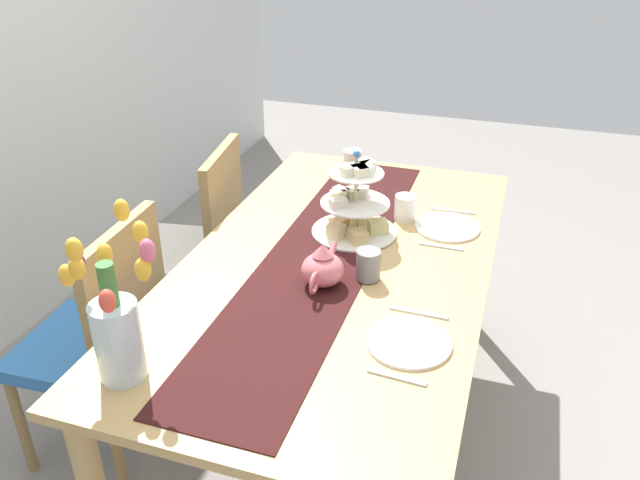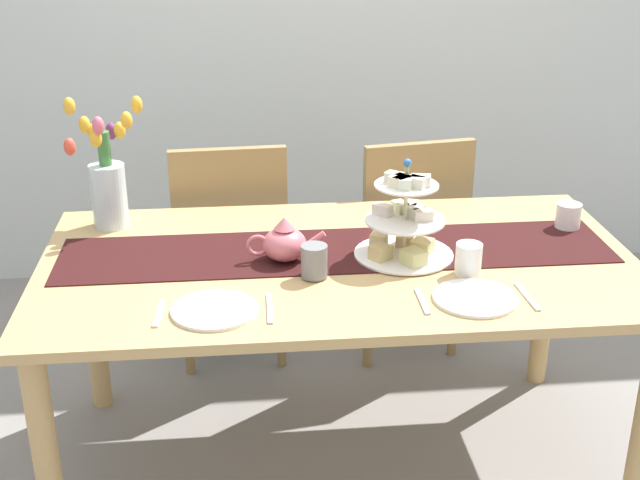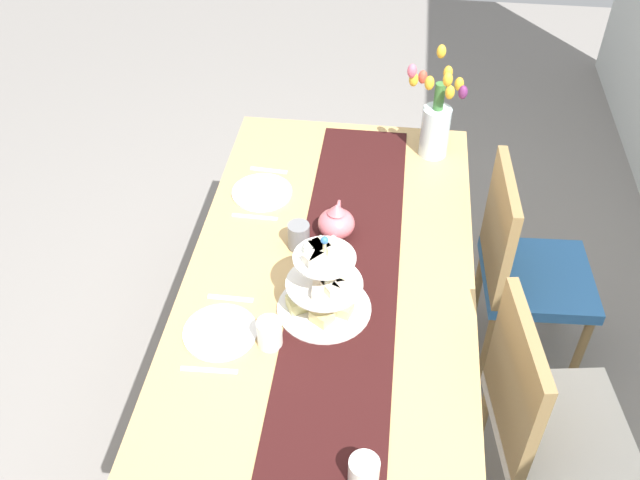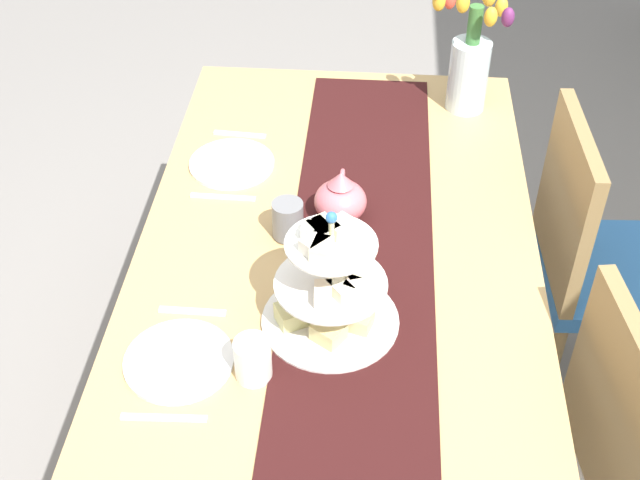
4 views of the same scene
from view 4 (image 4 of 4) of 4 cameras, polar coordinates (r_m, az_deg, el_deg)
name	(u,v)px [view 4 (image 4 of 4)]	position (r m, az deg, el deg)	size (l,w,h in m)	color
ground_plane	(333,447)	(2.54, 0.88, -13.83)	(8.00, 8.00, 0.00)	gray
dining_table	(335,290)	(2.05, 1.05, -3.40)	(1.79, 0.96, 0.73)	tan
chair_left	(596,255)	(2.47, 18.19, -0.99)	(0.44, 0.44, 0.91)	olive
table_runner	(360,263)	(1.98, 2.74, -1.54)	(1.69, 0.34, 0.00)	black
tiered_cake_stand	(331,288)	(1.77, 0.72, -3.24)	(0.30, 0.30, 0.30)	beige
teapot	(340,199)	(2.07, 1.39, 2.77)	(0.24, 0.13, 0.14)	#D66B75
tulip_vase	(470,59)	(2.49, 10.09, 11.99)	(0.24, 0.23, 0.43)	silver
dinner_plate_left	(232,164)	(2.30, -5.99, 5.17)	(0.23, 0.23, 0.01)	white
fork_left	(240,134)	(2.41, -5.45, 7.13)	(0.02, 0.15, 0.01)	silver
knife_left	(223,197)	(2.18, -6.58, 2.91)	(0.01, 0.17, 0.01)	silver
dinner_plate_right	(179,361)	(1.79, -9.53, -8.05)	(0.23, 0.23, 0.01)	white
fork_right	(192,311)	(1.88, -8.63, -4.79)	(0.02, 0.15, 0.01)	silver
knife_right	(164,418)	(1.70, -10.53, -11.75)	(0.01, 0.17, 0.01)	silver
mug_grey	(288,219)	(2.02, -2.19, 1.41)	(0.08, 0.08, 0.10)	slate
mug_white_text	(253,359)	(1.71, -4.57, -8.06)	(0.08, 0.08, 0.10)	white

